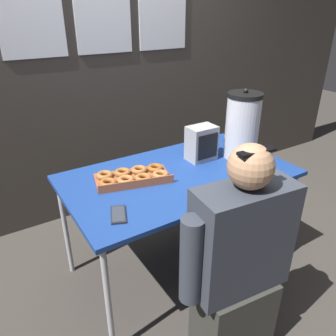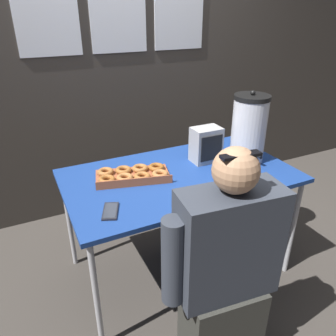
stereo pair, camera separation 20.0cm
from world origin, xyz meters
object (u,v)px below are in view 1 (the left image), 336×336
at_px(space_heater, 202,143).
at_px(person_seated, 238,268).
at_px(donut_box, 133,176).
at_px(coffee_urn, 243,126).
at_px(cell_phone, 118,214).

relative_size(space_heater, person_seated, 0.19).
bearing_deg(space_heater, person_seated, -114.65).
bearing_deg(donut_box, space_heater, 16.22).
bearing_deg(coffee_urn, cell_phone, -168.02).
distance_m(coffee_urn, person_seated, 1.01).
relative_size(coffee_urn, person_seated, 0.39).
relative_size(donut_box, cell_phone, 2.84).
height_order(donut_box, coffee_urn, coffee_urn).
height_order(cell_phone, space_heater, space_heater).
height_order(cell_phone, person_seated, person_seated).
bearing_deg(person_seated, cell_phone, -42.06).
bearing_deg(space_heater, coffee_urn, -21.79).
bearing_deg(donut_box, coffee_urn, 8.01).
distance_m(donut_box, coffee_urn, 0.82).
relative_size(coffee_urn, cell_phone, 2.75).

